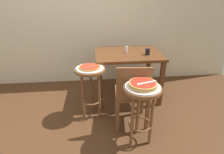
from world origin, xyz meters
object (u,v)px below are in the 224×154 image
object	(u,v)px
dining_table	(128,60)
condiment_shaker	(127,49)
pizza_middle	(90,67)
pizza_server_knife	(147,83)
pizza_foreground	(143,84)
cup_near_edge	(148,52)
serving_plate_foreground	(143,87)
stool_foreground	(142,102)
stool_middle	(90,81)
serving_plate_middle	(90,68)
wooden_chair	(132,93)

from	to	relation	value
dining_table	condiment_shaker	size ratio (longest dim) A/B	11.35
pizza_middle	pizza_server_knife	distance (m)	0.82
pizza_foreground	dining_table	xyz separation A→B (m)	(0.04, 1.04, -0.10)
condiment_shaker	cup_near_edge	bearing A→B (deg)	-29.08
serving_plate_foreground	condiment_shaker	xyz separation A→B (m)	(0.02, 1.08, 0.08)
pizza_middle	cup_near_edge	bearing A→B (deg)	22.35
serving_plate_foreground	pizza_middle	xyz separation A→B (m)	(-0.54, 0.57, 0.02)
stool_foreground	stool_middle	bearing A→B (deg)	133.54
serving_plate_middle	pizza_middle	distance (m)	0.02
serving_plate_foreground	stool_middle	xyz separation A→B (m)	(-0.54, 0.57, -0.19)
stool_foreground	pizza_middle	bearing A→B (deg)	133.54
stool_middle	condiment_shaker	size ratio (longest dim) A/B	7.97
serving_plate_middle	condiment_shaker	world-z (taller)	condiment_shaker
stool_middle	serving_plate_middle	bearing A→B (deg)	0.00
cup_near_edge	stool_middle	bearing A→B (deg)	-157.65
stool_foreground	dining_table	size ratio (longest dim) A/B	0.70
serving_plate_foreground	condiment_shaker	size ratio (longest dim) A/B	4.16
pizza_foreground	stool_foreground	bearing A→B (deg)	0.00
serving_plate_foreground	pizza_middle	bearing A→B (deg)	133.54
stool_middle	serving_plate_middle	size ratio (longest dim) A/B	1.98
stool_middle	pizza_server_knife	distance (m)	0.86
stool_foreground	dining_table	bearing A→B (deg)	87.97
cup_near_edge	stool_foreground	bearing A→B (deg)	-108.47
stool_foreground	condiment_shaker	distance (m)	1.11
pizza_middle	wooden_chair	size ratio (longest dim) A/B	0.33
dining_table	pizza_server_knife	distance (m)	1.07
pizza_middle	condiment_shaker	bearing A→B (deg)	42.01
pizza_middle	dining_table	bearing A→B (deg)	39.29
serving_plate_middle	condiment_shaker	bearing A→B (deg)	42.01
pizza_foreground	dining_table	world-z (taller)	pizza_foreground
stool_middle	serving_plate_middle	world-z (taller)	serving_plate_middle
serving_plate_middle	wooden_chair	distance (m)	0.62
stool_middle	dining_table	world-z (taller)	dining_table
pizza_foreground	condiment_shaker	distance (m)	1.08
wooden_chair	dining_table	bearing A→B (deg)	84.17
condiment_shaker	wooden_chair	world-z (taller)	wooden_chair
pizza_foreground	stool_middle	size ratio (longest dim) A/B	0.41
condiment_shaker	pizza_server_knife	distance (m)	1.10
stool_foreground	serving_plate_middle	world-z (taller)	serving_plate_middle
serving_plate_middle	wooden_chair	world-z (taller)	wooden_chair
pizza_server_knife	serving_plate_foreground	bearing A→B (deg)	129.98
stool_foreground	pizza_server_knife	size ratio (longest dim) A/B	3.19
cup_near_edge	pizza_server_knife	size ratio (longest dim) A/B	0.42
stool_middle	serving_plate_foreground	bearing A→B (deg)	-46.46
condiment_shaker	serving_plate_foreground	bearing A→B (deg)	-91.15
dining_table	cup_near_edge	xyz separation A→B (m)	(0.27, -0.12, 0.16)
serving_plate_middle	pizza_server_knife	world-z (taller)	pizza_server_knife
dining_table	wooden_chair	world-z (taller)	wooden_chair
serving_plate_middle	cup_near_edge	size ratio (longest dim) A/B	3.81
pizza_foreground	wooden_chair	world-z (taller)	wooden_chair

